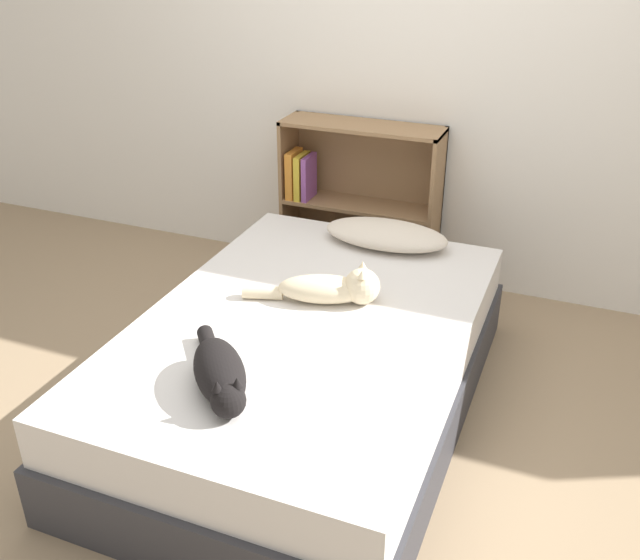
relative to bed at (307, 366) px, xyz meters
The scene contains 7 objects.
ground_plane 0.22m from the bed, ahead, with size 8.00×8.00×0.00m, color #997F60.
wall_back 1.74m from the bed, 90.00° to the left, with size 8.00×0.06×2.50m.
bed is the anchor object (origin of this frame).
pillow 0.83m from the bed, 83.88° to the left, with size 0.60×0.30×0.11m.
cat_light 0.34m from the bed, 73.91° to the left, with size 0.55×0.26×0.17m.
cat_dark 0.63m from the bed, 98.24° to the right, with size 0.41×0.47×0.15m.
bookshelf 1.32m from the bed, 100.55° to the left, with size 0.86×0.26×0.89m.
Camera 1 is at (0.96, -2.23, 1.89)m, focal length 40.00 mm.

